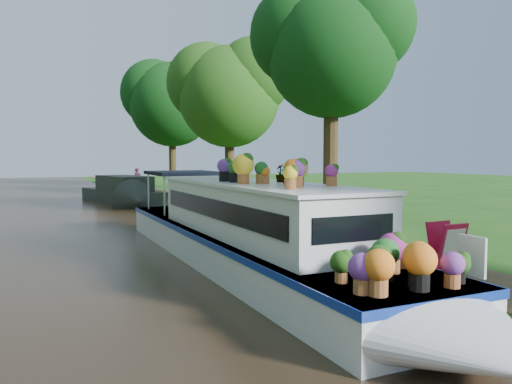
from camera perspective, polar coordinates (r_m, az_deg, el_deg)
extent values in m
plane|color=#1B4912|center=(14.57, 2.32, -5.46)|extent=(100.00, 100.00, 0.00)
cube|color=black|center=(13.04, -22.08, -6.85)|extent=(10.00, 100.00, 0.02)
cube|color=#44361F|center=(15.14, 6.39, -5.06)|extent=(2.20, 100.00, 0.03)
cube|color=silver|center=(11.26, -1.95, -6.24)|extent=(2.20, 12.00, 0.75)
cube|color=navy|center=(11.21, -1.95, -4.66)|extent=(2.24, 12.04, 0.12)
cube|color=silver|center=(10.41, -0.26, -2.08)|extent=(1.80, 7.00, 1.05)
cube|color=silver|center=(10.36, -0.26, 0.97)|extent=(1.90, 7.10, 0.06)
cube|color=black|center=(10.81, 4.14, -1.47)|extent=(0.03, 6.40, 0.38)
cube|color=black|center=(10.06, -4.98, -1.88)|extent=(0.03, 6.40, 0.38)
cube|color=black|center=(15.15, -8.26, 2.16)|extent=(1.90, 2.40, 0.10)
cube|color=white|center=(7.38, 23.46, -6.72)|extent=(0.04, 0.45, 0.55)
imported|color=#1B4211|center=(8.46, 3.50, 1.90)|extent=(0.18, 0.24, 0.42)
imported|color=#1B4211|center=(10.35, 2.81, 2.17)|extent=(0.30, 0.30, 0.38)
cylinder|color=#2E210F|center=(18.88, 8.51, 3.60)|extent=(0.56, 0.56, 4.55)
sphere|color=black|center=(19.26, 8.64, 15.45)|extent=(4.80, 4.80, 4.80)
sphere|color=black|center=(19.44, 12.39, 18.20)|extent=(3.60, 3.60, 3.60)
sphere|color=black|center=(19.69, 5.11, 17.37)|extent=(3.84, 3.84, 3.84)
cylinder|color=#2E210F|center=(29.91, -3.04, 3.12)|extent=(0.56, 0.56, 3.85)
sphere|color=#1B4211|center=(30.12, -3.07, 10.80)|extent=(6.00, 6.00, 6.00)
sphere|color=#1B4211|center=(29.93, -0.23, 13.16)|extent=(4.50, 4.50, 4.50)
sphere|color=#1B4211|center=(30.85, -5.67, 12.31)|extent=(4.80, 4.80, 4.80)
cylinder|color=#2E210F|center=(40.21, -9.51, 3.55)|extent=(0.56, 0.56, 4.20)
sphere|color=black|center=(40.41, -9.58, 9.82)|extent=(6.60, 6.60, 6.60)
sphere|color=black|center=(39.99, -7.36, 11.81)|extent=(4.95, 4.95, 4.95)
sphere|color=black|center=(41.36, -11.60, 11.04)|extent=(5.28, 5.28, 5.28)
cube|color=#222722|center=(27.27, -15.02, -0.43)|extent=(3.50, 6.77, 0.65)
cube|color=#222722|center=(26.70, -14.85, 0.99)|extent=(2.45, 4.05, 0.76)
cube|color=#B90D32|center=(10.85, 20.85, -8.78)|extent=(0.62, 0.52, 0.03)
cube|color=#B90D32|center=(10.66, 21.42, -6.16)|extent=(0.68, 0.30, 1.06)
cube|color=#B90D32|center=(10.84, 20.43, -5.97)|extent=(0.68, 0.30, 1.06)
cube|color=white|center=(10.63, 21.59, -5.91)|extent=(0.53, 0.21, 0.74)
imported|color=#DA59A3|center=(36.08, -13.42, 1.42)|extent=(0.68, 0.57, 1.58)
imported|color=#256E21|center=(17.95, -3.00, -2.91)|extent=(0.52, 0.48, 0.47)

